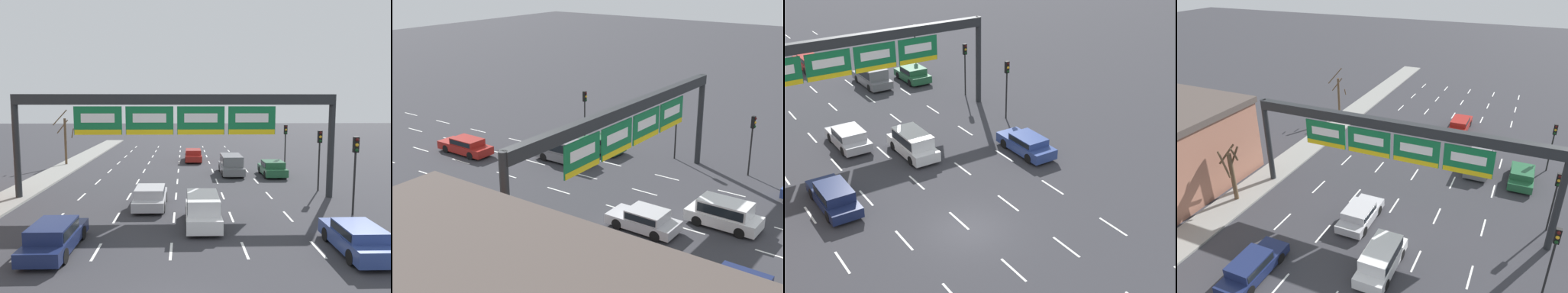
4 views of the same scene
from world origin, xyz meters
The scene contains 13 objects.
lane_dashes centered at (0.00, 13.50, 0.00)m, with size 13.32×67.00×0.01m.
sign_gantry centered at (0.00, 15.44, 5.91)m, with size 21.84×0.70×7.12m.
car_navy centered at (-5.13, 6.08, 0.73)m, with size 1.82×4.68×1.36m.
suv_white centered at (1.58, 9.54, 0.94)m, with size 1.84×4.45×1.69m.
car_green centered at (8.50, 23.22, 0.74)m, with size 1.95×4.06×1.37m.
suv_grey centered at (4.90, 24.21, 0.99)m, with size 1.98×4.88×1.78m.
car_silver centered at (-1.54, 13.20, 0.72)m, with size 1.94×4.31×1.33m.
car_red centered at (1.57, 32.04, 0.73)m, with size 1.83×4.89×1.36m.
traffic_light_near_gantry centered at (10.61, 17.42, 3.22)m, with size 0.30×0.35×4.50m.
traffic_light_mid_block centered at (10.51, 11.25, 3.29)m, with size 0.30×0.35×4.60m.
traffic_light_far_end centered at (10.42, 26.28, 3.15)m, with size 0.30×0.35×4.40m.
tree_bare_second centered at (-11.81, 29.55, 2.87)m, with size 2.26×1.66×5.66m.
tree_bare_third centered at (-11.44, 11.88, 2.52)m, with size 1.54×1.61×4.54m.
Camera 4 is at (7.97, -6.48, 16.79)m, focal length 35.00 mm.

